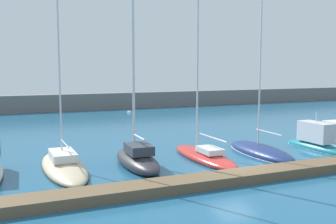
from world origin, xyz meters
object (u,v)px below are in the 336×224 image
object	(u,v)px
sailboat_charcoal_third	(137,158)
sailboat_red_fourth	(204,155)
sailboat_navy_fifth	(260,151)
sailboat_sand_second	(64,165)
mooring_buoy_white	(129,113)
motorboat_teal_sixth	(315,142)

from	to	relation	value
sailboat_charcoal_third	sailboat_red_fourth	world-z (taller)	sailboat_red_fourth
sailboat_red_fourth	sailboat_navy_fifth	xyz separation A→B (m)	(4.45, -0.27, -0.08)
sailboat_red_fourth	sailboat_navy_fifth	size ratio (longest dim) A/B	0.99
sailboat_sand_second	sailboat_navy_fifth	distance (m)	13.77
sailboat_red_fourth	mooring_buoy_white	xyz separation A→B (m)	(3.95, 28.89, -0.30)
sailboat_charcoal_third	sailboat_navy_fifth	xyz separation A→B (m)	(9.27, -0.32, -0.31)
sailboat_charcoal_third	sailboat_navy_fifth	size ratio (longest dim) A/B	0.90
sailboat_sand_second	mooring_buoy_white	bearing A→B (deg)	-25.37
sailboat_navy_fifth	sailboat_charcoal_third	bearing A→B (deg)	90.83
motorboat_teal_sixth	sailboat_red_fourth	bearing A→B (deg)	87.44
sailboat_sand_second	sailboat_navy_fifth	world-z (taller)	sailboat_sand_second
sailboat_sand_second	sailboat_red_fourth	world-z (taller)	sailboat_sand_second
sailboat_charcoal_third	motorboat_teal_sixth	bearing A→B (deg)	-89.47
sailboat_red_fourth	sailboat_sand_second	bearing A→B (deg)	84.86
sailboat_navy_fifth	motorboat_teal_sixth	distance (m)	5.04
sailboat_sand_second	motorboat_teal_sixth	xyz separation A→B (m)	(18.75, -1.35, 0.29)
sailboat_navy_fifth	motorboat_teal_sixth	xyz separation A→B (m)	(5.03, -0.14, 0.33)
sailboat_red_fourth	motorboat_teal_sixth	distance (m)	9.49
sailboat_navy_fifth	mooring_buoy_white	xyz separation A→B (m)	(-0.50, 29.16, -0.22)
sailboat_charcoal_third	motorboat_teal_sixth	size ratio (longest dim) A/B	2.16
sailboat_red_fourth	sailboat_navy_fifth	world-z (taller)	sailboat_red_fourth
sailboat_charcoal_third	sailboat_red_fourth	size ratio (longest dim) A/B	0.91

